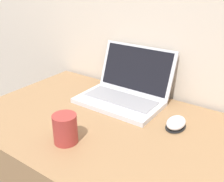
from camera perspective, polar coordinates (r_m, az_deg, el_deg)
name	(u,v)px	position (r m, az deg, el deg)	size (l,w,h in m)	color
laptop	(125,89)	(1.17, 2.90, 0.35)	(0.36, 0.30, 0.23)	silver
drink_cup	(65,128)	(0.89, -10.17, -7.99)	(0.08, 0.08, 0.10)	#9E332D
computer_mouse	(176,123)	(1.01, 13.76, -6.82)	(0.07, 0.10, 0.04)	black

